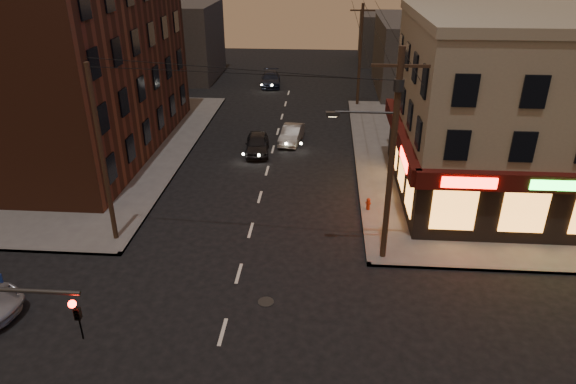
# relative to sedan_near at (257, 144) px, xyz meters

# --- Properties ---
(ground) EXTENTS (120.00, 120.00, 0.00)m
(ground) POSITION_rel_sedan_near_xyz_m (1.07, -19.22, -0.70)
(ground) COLOR black
(ground) RESTS_ON ground
(sidewalk_ne) EXTENTS (24.00, 28.00, 0.15)m
(sidewalk_ne) POSITION_rel_sedan_near_xyz_m (19.07, -0.22, -0.63)
(sidewalk_ne) COLOR #514F4C
(sidewalk_ne) RESTS_ON ground
(sidewalk_nw) EXTENTS (24.00, 28.00, 0.15)m
(sidewalk_nw) POSITION_rel_sedan_near_xyz_m (-16.93, -0.22, -0.63)
(sidewalk_nw) COLOR #514F4C
(sidewalk_nw) RESTS_ON ground
(pizza_building) EXTENTS (15.85, 12.85, 10.50)m
(pizza_building) POSITION_rel_sedan_near_xyz_m (17.00, -5.79, 4.65)
(pizza_building) COLOR gray
(pizza_building) RESTS_ON sidewalk_ne
(brick_apartment) EXTENTS (12.00, 20.00, 13.00)m
(brick_apartment) POSITION_rel_sedan_near_xyz_m (-13.43, -0.22, 5.95)
(brick_apartment) COLOR #4E2719
(brick_apartment) RESTS_ON sidewalk_nw
(bg_building_ne_a) EXTENTS (10.00, 12.00, 7.00)m
(bg_building_ne_a) POSITION_rel_sedan_near_xyz_m (15.07, 18.78, 2.80)
(bg_building_ne_a) COLOR #3F3D3A
(bg_building_ne_a) RESTS_ON ground
(bg_building_nw) EXTENTS (9.00, 10.00, 8.00)m
(bg_building_nw) POSITION_rel_sedan_near_xyz_m (-11.93, 22.78, 3.30)
(bg_building_nw) COLOR #3F3D3A
(bg_building_nw) RESTS_ON ground
(bg_building_ne_b) EXTENTS (8.00, 8.00, 6.00)m
(bg_building_ne_b) POSITION_rel_sedan_near_xyz_m (13.07, 32.78, 2.30)
(bg_building_ne_b) COLOR #3F3D3A
(bg_building_ne_b) RESTS_ON ground
(utility_pole_main) EXTENTS (4.20, 0.44, 10.00)m
(utility_pole_main) POSITION_rel_sedan_near_xyz_m (7.75, -13.42, 5.06)
(utility_pole_main) COLOR #382619
(utility_pole_main) RESTS_ON sidewalk_ne
(utility_pole_far) EXTENTS (0.26, 0.26, 9.00)m
(utility_pole_far) POSITION_rel_sedan_near_xyz_m (7.87, 12.78, 3.95)
(utility_pole_far) COLOR #382619
(utility_pole_far) RESTS_ON sidewalk_ne
(utility_pole_west) EXTENTS (0.24, 0.24, 9.00)m
(utility_pole_west) POSITION_rel_sedan_near_xyz_m (-5.73, -12.72, 3.95)
(utility_pole_west) COLOR #382619
(utility_pole_west) RESTS_ON sidewalk_nw
(sedan_near) EXTENTS (2.05, 4.25, 1.40)m
(sedan_near) POSITION_rel_sedan_near_xyz_m (0.00, 0.00, 0.00)
(sedan_near) COLOR black
(sedan_near) RESTS_ON ground
(sedan_mid) EXTENTS (1.91, 4.14, 1.31)m
(sedan_mid) POSITION_rel_sedan_near_xyz_m (2.36, 2.39, -0.04)
(sedan_mid) COLOR slate
(sedan_mid) RESTS_ON ground
(sedan_far) EXTENTS (2.37, 5.01, 1.41)m
(sedan_far) POSITION_rel_sedan_near_xyz_m (-1.05, 19.62, 0.01)
(sedan_far) COLOR black
(sedan_far) RESTS_ON ground
(fire_hydrant) EXTENTS (0.32, 0.32, 0.71)m
(fire_hydrant) POSITION_rel_sedan_near_xyz_m (7.47, -8.61, -0.16)
(fire_hydrant) COLOR maroon
(fire_hydrant) RESTS_ON sidewalk_ne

